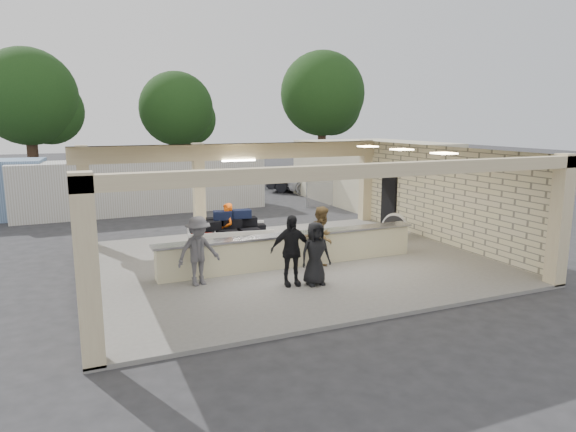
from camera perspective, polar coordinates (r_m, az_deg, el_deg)
name	(u,v)px	position (r m, az deg, el deg)	size (l,w,h in m)	color
ground	(285,264)	(15.93, -0.29, -5.38)	(120.00, 120.00, 0.00)	#2A2A2D
pavilion	(283,217)	(16.29, -0.53, -0.14)	(12.01, 10.00, 3.55)	slate
baggage_counter	(292,250)	(15.33, 0.44, -3.75)	(8.20, 0.58, 0.98)	beige
luggage_cart	(229,232)	(16.37, -6.62, -1.77)	(2.75, 1.94, 1.48)	silver
drum_fan	(394,226)	(18.93, 11.73, -1.08)	(0.85, 0.80, 0.97)	silver
baggage_handler	(227,230)	(16.33, -6.74, -1.57)	(0.63, 0.34, 1.72)	#FF5B0D
passenger_a	(322,237)	(15.00, 3.84, -2.40)	(0.89, 0.39, 1.84)	brown
passenger_b	(291,250)	(13.43, 0.33, -3.84)	(1.10, 0.40, 1.88)	black
passenger_c	(198,251)	(13.65, -9.93, -3.86)	(1.19, 0.42, 1.84)	#4E4D53
passenger_d	(315,254)	(13.53, 3.06, -4.18)	(0.82, 0.34, 1.69)	black
car_white_a	(328,180)	(31.68, 4.47, 4.02)	(2.45, 5.17, 1.48)	white
car_white_b	(384,181)	(32.36, 10.62, 3.84)	(1.51, 4.05, 1.28)	white
car_dark	(306,180)	(31.38, 2.02, 4.03)	(1.61, 4.58, 1.53)	black
container_white	(144,186)	(25.64, -15.73, 3.24)	(11.60, 2.32, 2.51)	silver
fence	(406,181)	(28.86, 12.94, 3.76)	(12.06, 0.06, 2.03)	gray
tree_left	(34,101)	(38.30, -26.43, 11.39)	(6.60, 6.30, 9.00)	#382619
tree_mid	(180,112)	(41.09, -11.92, 11.26)	(6.00, 5.60, 8.00)	#382619
tree_right	(325,97)	(44.22, 4.11, 13.03)	(7.20, 7.00, 10.00)	#382619
adjacent_building	(373,171)	(28.77, 9.39, 4.96)	(6.00, 8.00, 3.20)	beige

